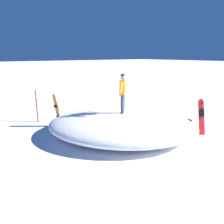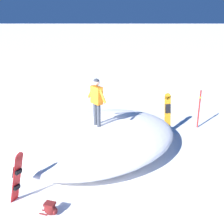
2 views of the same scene
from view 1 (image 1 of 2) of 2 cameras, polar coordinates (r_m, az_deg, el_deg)
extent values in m
plane|color=white|center=(9.82, 5.89, -6.64)|extent=(240.00, 240.00, 0.00)
ellipsoid|color=white|center=(9.84, 2.37, -3.31)|extent=(8.13, 8.16, 1.04)
cylinder|color=#333842|center=(9.54, 2.68, 1.97)|extent=(0.14, 0.14, 0.84)
cylinder|color=#333842|center=(9.73, 2.90, 2.23)|extent=(0.14, 0.14, 0.84)
cube|color=orange|center=(9.50, 2.85, 6.42)|extent=(0.50, 0.47, 0.63)
sphere|color=beige|center=(9.45, 2.88, 9.16)|extent=(0.23, 0.23, 0.23)
cylinder|color=orange|center=(9.18, 2.49, 6.48)|extent=(0.36, 0.32, 0.52)
cylinder|color=orange|center=(9.81, 3.19, 7.00)|extent=(0.36, 0.32, 0.52)
sphere|color=#333842|center=(9.45, 2.89, 9.30)|extent=(0.22, 0.22, 0.22)
cube|color=red|center=(10.86, 22.23, -1.51)|extent=(0.44, 0.50, 1.48)
cylinder|color=red|center=(10.86, 22.08, 2.51)|extent=(0.27, 0.21, 0.26)
cube|color=black|center=(10.80, 22.33, -0.14)|extent=(0.25, 0.20, 0.35)
cube|color=black|center=(10.89, 22.06, 0.00)|extent=(0.21, 0.18, 0.12)
cube|color=black|center=(10.90, 22.17, -2.89)|extent=(0.21, 0.18, 0.12)
cube|color=orange|center=(11.31, -13.99, 0.07)|extent=(0.33, 0.31, 1.58)
cylinder|color=orange|center=(11.07, -14.84, 3.90)|extent=(0.10, 0.28, 0.27)
cube|color=black|center=(11.23, -14.13, 1.46)|extent=(0.11, 0.24, 0.38)
cube|color=black|center=(11.19, -14.48, 1.39)|extent=(0.12, 0.20, 0.12)
cube|color=black|center=(11.38, -13.88, -1.31)|extent=(0.12, 0.20, 0.12)
ellipsoid|color=maroon|center=(11.89, 19.27, -2.69)|extent=(0.33, 0.38, 0.35)
ellipsoid|color=maroon|center=(12.01, 18.81, -2.74)|extent=(0.21, 0.14, 0.17)
cube|color=maroon|center=(11.85, 19.33, -2.02)|extent=(0.28, 0.32, 0.06)
cylinder|color=maroon|center=(11.77, 19.48, -3.71)|extent=(0.10, 0.23, 0.04)
cylinder|color=maroon|center=(11.85, 20.01, -3.62)|extent=(0.10, 0.23, 0.04)
cylinder|color=#A51E19|center=(12.47, -18.98, 1.42)|extent=(0.06, 0.06, 1.73)
cylinder|color=yellow|center=(12.36, -19.19, 3.92)|extent=(0.10, 0.10, 0.06)
camera|label=2|loc=(17.52, 27.73, 17.69)|focal=45.62mm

